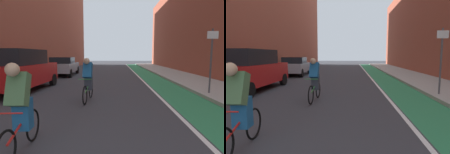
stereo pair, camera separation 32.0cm
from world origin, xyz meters
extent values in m
plane|color=#38383D|center=(0.00, 14.95, 0.00)|extent=(83.38, 83.38, 0.00)
cube|color=#2D8451|center=(3.70, 16.95, 0.00)|extent=(1.60, 37.90, 0.00)
cube|color=white|center=(2.80, 16.95, 0.00)|extent=(0.12, 37.90, 0.00)
cube|color=#A8A59E|center=(5.97, 16.95, 0.07)|extent=(2.95, 37.90, 0.14)
cube|color=#9E4C38|center=(8.65, 18.95, 4.87)|extent=(2.40, 33.90, 9.75)
cube|color=red|center=(-3.45, 10.66, 0.80)|extent=(1.93, 4.60, 0.95)
cube|color=black|center=(-3.45, 10.43, 1.60)|extent=(1.65, 2.78, 0.75)
cylinder|color=black|center=(-4.17, 12.41, 0.33)|extent=(0.25, 0.67, 0.66)
cylinder|color=black|center=(-2.58, 12.34, 0.33)|extent=(0.25, 0.67, 0.66)
cylinder|color=black|center=(-2.72, 8.91, 0.33)|extent=(0.25, 0.67, 0.66)
cube|color=#9EA0A8|center=(-3.45, 17.62, 0.68)|extent=(2.07, 4.41, 0.70)
cube|color=black|center=(-3.44, 17.40, 1.26)|extent=(1.75, 1.88, 0.55)
cylinder|color=black|center=(-4.38, 19.21, 0.33)|extent=(0.24, 0.67, 0.66)
cylinder|color=black|center=(-2.63, 19.27, 0.33)|extent=(0.24, 0.67, 0.66)
cylinder|color=black|center=(-4.27, 15.96, 0.33)|extent=(0.24, 0.67, 0.66)
cylinder|color=black|center=(-2.51, 16.02, 0.33)|extent=(0.24, 0.67, 0.66)
torus|color=black|center=(-0.60, 4.42, 0.32)|extent=(0.08, 0.64, 0.64)
torus|color=black|center=(-0.66, 5.47, 0.32)|extent=(0.08, 0.64, 0.64)
cylinder|color=red|center=(-0.63, 4.94, 0.54)|extent=(0.10, 0.96, 0.33)
cylinder|color=red|center=(-0.64, 5.13, 0.62)|extent=(0.04, 0.12, 0.55)
cylinder|color=red|center=(-0.61, 4.50, 0.87)|extent=(0.48, 0.05, 0.02)
cube|color=#1E598C|center=(-0.64, 5.05, 0.69)|extent=(0.29, 0.26, 0.56)
cube|color=#4C7247|center=(-0.63, 4.92, 1.15)|extent=(0.34, 0.42, 0.60)
sphere|color=tan|center=(-0.62, 4.76, 1.49)|extent=(0.22, 0.22, 0.22)
torus|color=black|center=(-0.08, 8.23, 0.33)|extent=(0.08, 0.66, 0.66)
torus|color=black|center=(-0.01, 9.28, 0.33)|extent=(0.08, 0.66, 0.66)
cylinder|color=#338C3F|center=(-0.04, 8.75, 0.55)|extent=(0.10, 0.96, 0.33)
cylinder|color=#338C3F|center=(-0.03, 8.94, 0.63)|extent=(0.04, 0.12, 0.55)
cylinder|color=#338C3F|center=(-0.07, 8.31, 0.88)|extent=(0.48, 0.05, 0.02)
cube|color=#333842|center=(-0.04, 8.86, 0.70)|extent=(0.29, 0.26, 0.56)
cube|color=#1E598C|center=(-0.05, 8.73, 1.16)|extent=(0.34, 0.42, 0.60)
sphere|color=tan|center=(-0.05, 8.57, 1.50)|extent=(0.22, 0.22, 0.22)
cube|color=tan|center=(-0.04, 8.85, 1.18)|extent=(0.28, 0.29, 0.39)
cylinder|color=#4C4C51|center=(4.89, 9.67, 1.45)|extent=(0.07, 0.07, 2.63)
cube|color=silver|center=(4.89, 9.65, 2.52)|extent=(0.44, 0.03, 0.30)
camera|label=1|loc=(1.00, 1.87, 1.72)|focal=30.14mm
camera|label=2|loc=(1.32, 1.89, 1.72)|focal=30.14mm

